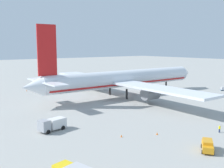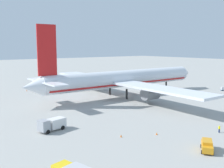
% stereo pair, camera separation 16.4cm
% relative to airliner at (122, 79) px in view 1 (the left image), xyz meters
% --- Properties ---
extents(ground_plane, '(600.00, 600.00, 0.00)m').
position_rel_airliner_xyz_m(ground_plane, '(1.47, 0.13, -6.44)').
color(ground_plane, '#9E9E99').
extents(airliner, '(75.42, 78.90, 24.96)m').
position_rel_airliner_xyz_m(airliner, '(0.00, 0.00, 0.00)').
color(airliner, silver).
rests_on(airliner, ground).
extents(service_truck_0, '(6.56, 3.62, 2.80)m').
position_rel_airliner_xyz_m(service_truck_0, '(-38.21, -21.83, -4.92)').
color(service_truck_0, '#999EA5').
rests_on(service_truck_0, ground).
extents(service_van, '(4.79, 4.20, 1.97)m').
position_rel_airliner_xyz_m(service_van, '(-21.42, -49.44, -5.40)').
color(service_van, orange).
rests_on(service_van, ground).
extents(baggage_cart_0, '(3.10, 3.04, 1.55)m').
position_rel_airliner_xyz_m(baggage_cart_0, '(42.28, -16.29, -5.60)').
color(baggage_cart_0, '#26598C').
rests_on(baggage_cart_0, ground).
extents(ground_worker_2, '(0.53, 0.53, 1.60)m').
position_rel_airliner_xyz_m(ground_worker_2, '(-10.14, -45.09, -5.63)').
color(ground_worker_2, navy).
rests_on(ground_worker_2, ground).
extents(traffic_cone_0, '(0.36, 0.36, 0.55)m').
position_rel_airliner_xyz_m(traffic_cone_0, '(-21.96, -37.90, -6.16)').
color(traffic_cone_0, orange).
rests_on(traffic_cone_0, ground).
extents(traffic_cone_2, '(0.36, 0.36, 0.55)m').
position_rel_airliner_xyz_m(traffic_cone_2, '(-23.77, 33.27, -6.16)').
color(traffic_cone_2, orange).
rests_on(traffic_cone_2, ground).
extents(traffic_cone_3, '(0.36, 0.36, 0.55)m').
position_rel_airliner_xyz_m(traffic_cone_3, '(-28.87, -34.43, -6.16)').
color(traffic_cone_3, orange).
rests_on(traffic_cone_3, ground).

